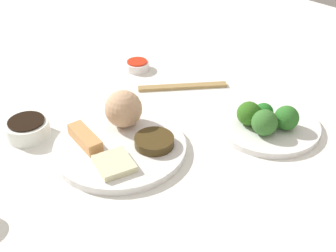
% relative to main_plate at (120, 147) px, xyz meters
% --- Properties ---
extents(tabletop, '(2.20, 2.20, 0.02)m').
position_rel_main_plate_xyz_m(tabletop, '(-0.03, -0.01, -0.02)').
color(tabletop, white).
rests_on(tabletop, ground).
extents(main_plate, '(0.27, 0.27, 0.02)m').
position_rel_main_plate_xyz_m(main_plate, '(0.00, 0.00, 0.00)').
color(main_plate, white).
rests_on(main_plate, tabletop).
extents(rice_scoop, '(0.08, 0.08, 0.08)m').
position_rel_main_plate_xyz_m(rice_scoop, '(-0.05, -0.05, 0.05)').
color(rice_scoop, tan).
rests_on(rice_scoop, main_plate).
extents(spring_roll, '(0.04, 0.10, 0.03)m').
position_rel_main_plate_xyz_m(spring_roll, '(0.05, -0.05, 0.02)').
color(spring_roll, tan).
rests_on(spring_roll, main_plate).
extents(crab_rangoon_wonton, '(0.08, 0.09, 0.01)m').
position_rel_main_plate_xyz_m(crab_rangoon_wonton, '(0.05, 0.05, 0.01)').
color(crab_rangoon_wonton, beige).
rests_on(crab_rangoon_wonton, main_plate).
extents(stir_fry_heap, '(0.08, 0.08, 0.02)m').
position_rel_main_plate_xyz_m(stir_fry_heap, '(-0.05, 0.05, 0.02)').
color(stir_fry_heap, '#413115').
rests_on(stir_fry_heap, main_plate).
extents(broccoli_plate, '(0.23, 0.23, 0.01)m').
position_rel_main_plate_xyz_m(broccoli_plate, '(-0.29, 0.15, -0.00)').
color(broccoli_plate, white).
rests_on(broccoli_plate, tabletop).
extents(broccoli_floret_0, '(0.05, 0.05, 0.05)m').
position_rel_main_plate_xyz_m(broccoli_floret_0, '(-0.26, 0.13, 0.03)').
color(broccoli_floret_0, '#2F671A').
rests_on(broccoli_floret_0, broccoli_plate).
extents(broccoli_floret_1, '(0.04, 0.04, 0.04)m').
position_rel_main_plate_xyz_m(broccoli_floret_1, '(-0.29, 0.14, 0.03)').
color(broccoli_floret_1, '#206D21').
rests_on(broccoli_floret_1, broccoli_plate).
extents(broccoli_floret_2, '(0.06, 0.06, 0.06)m').
position_rel_main_plate_xyz_m(broccoli_floret_2, '(-0.25, 0.17, 0.03)').
color(broccoli_floret_2, '#366F2C').
rests_on(broccoli_floret_2, broccoli_plate).
extents(broccoli_floret_3, '(0.05, 0.05, 0.05)m').
position_rel_main_plate_xyz_m(broccoli_floret_3, '(-0.30, 0.19, 0.03)').
color(broccoli_floret_3, '#2D7126').
rests_on(broccoli_floret_3, broccoli_plate).
extents(soy_sauce_bowl, '(0.09, 0.09, 0.04)m').
position_rel_main_plate_xyz_m(soy_sauce_bowl, '(0.12, -0.17, 0.01)').
color(soy_sauce_bowl, white).
rests_on(soy_sauce_bowl, tabletop).
extents(soy_sauce_bowl_liquid, '(0.08, 0.08, 0.00)m').
position_rel_main_plate_xyz_m(soy_sauce_bowl_liquid, '(0.12, -0.17, 0.03)').
color(soy_sauce_bowl_liquid, black).
rests_on(soy_sauce_bowl_liquid, soy_sauce_bowl).
extents(sauce_ramekin_sweet_and_sour, '(0.07, 0.07, 0.02)m').
position_rel_main_plate_xyz_m(sauce_ramekin_sweet_and_sour, '(-0.25, -0.26, 0.00)').
color(sauce_ramekin_sweet_and_sour, white).
rests_on(sauce_ramekin_sweet_and_sour, tabletop).
extents(sauce_ramekin_sweet_and_sour_liquid, '(0.06, 0.06, 0.00)m').
position_rel_main_plate_xyz_m(sauce_ramekin_sweet_and_sour_liquid, '(-0.25, -0.26, 0.02)').
color(sauce_ramekin_sweet_and_sour_liquid, red).
rests_on(sauce_ramekin_sweet_and_sour_liquid, sauce_ramekin_sweet_and_sour).
extents(chopsticks_pair, '(0.20, 0.15, 0.01)m').
position_rel_main_plate_xyz_m(chopsticks_pair, '(-0.28, -0.10, -0.00)').
color(chopsticks_pair, '#A6844E').
rests_on(chopsticks_pair, tabletop).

